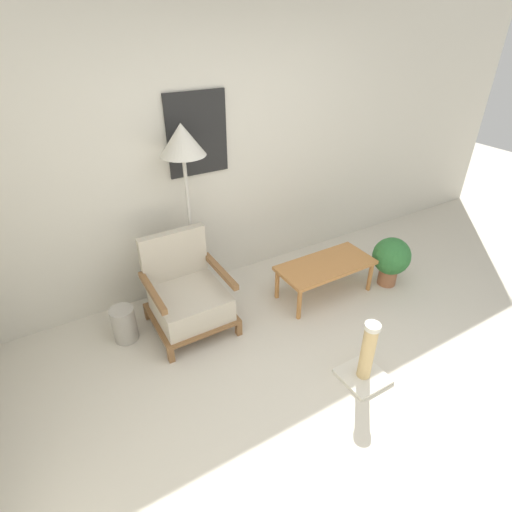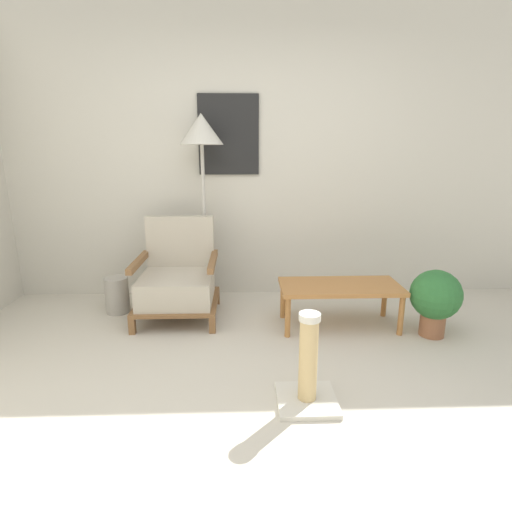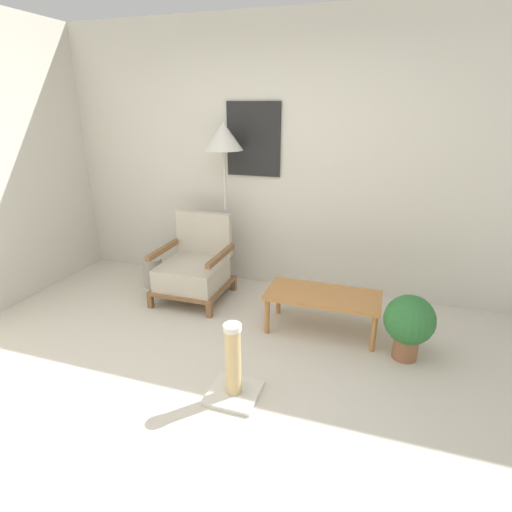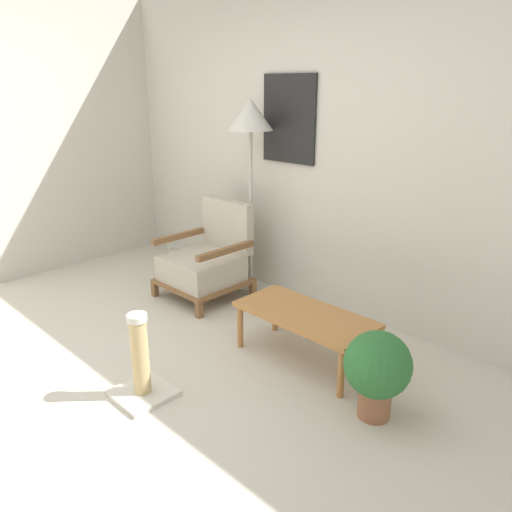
{
  "view_description": "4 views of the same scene",
  "coord_description": "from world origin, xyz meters",
  "px_view_note": "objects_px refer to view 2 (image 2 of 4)",
  "views": [
    {
      "loc": [
        -1.63,
        -1.21,
        2.48
      ],
      "look_at": [
        -0.05,
        1.48,
        0.55
      ],
      "focal_mm": 28.0,
      "sensor_mm": 36.0,
      "label": 1
    },
    {
      "loc": [
        -0.16,
        -1.76,
        1.41
      ],
      "look_at": [
        -0.05,
        1.48,
        0.55
      ],
      "focal_mm": 28.0,
      "sensor_mm": 36.0,
      "label": 2
    },
    {
      "loc": [
        1.04,
        -1.84,
        1.86
      ],
      "look_at": [
        -0.05,
        1.48,
        0.55
      ],
      "focal_mm": 28.0,
      "sensor_mm": 36.0,
      "label": 3
    },
    {
      "loc": [
        2.56,
        -1.15,
        1.82
      ],
      "look_at": [
        -0.05,
        1.48,
        0.55
      ],
      "focal_mm": 35.0,
      "sensor_mm": 36.0,
      "label": 4
    }
  ],
  "objects_px": {
    "armchair": "(178,280)",
    "vase": "(117,295)",
    "scratching_post": "(308,373)",
    "floor_lamp": "(202,138)",
    "potted_plant": "(435,298)",
    "coffee_table": "(340,290)"
  },
  "relations": [
    {
      "from": "scratching_post",
      "to": "floor_lamp",
      "type": "bearing_deg",
      "value": 113.36
    },
    {
      "from": "armchair",
      "to": "floor_lamp",
      "type": "height_order",
      "value": "floor_lamp"
    },
    {
      "from": "armchair",
      "to": "coffee_table",
      "type": "distance_m",
      "value": 1.38
    },
    {
      "from": "floor_lamp",
      "to": "coffee_table",
      "type": "height_order",
      "value": "floor_lamp"
    },
    {
      "from": "vase",
      "to": "potted_plant",
      "type": "height_order",
      "value": "potted_plant"
    },
    {
      "from": "coffee_table",
      "to": "scratching_post",
      "type": "bearing_deg",
      "value": -112.51
    },
    {
      "from": "floor_lamp",
      "to": "potted_plant",
      "type": "height_order",
      "value": "floor_lamp"
    },
    {
      "from": "floor_lamp",
      "to": "coffee_table",
      "type": "xyz_separation_m",
      "value": [
        1.14,
        -0.61,
        -1.2
      ]
    },
    {
      "from": "vase",
      "to": "coffee_table",
      "type": "bearing_deg",
      "value": -10.75
    },
    {
      "from": "vase",
      "to": "potted_plant",
      "type": "bearing_deg",
      "value": -12.25
    },
    {
      "from": "floor_lamp",
      "to": "vase",
      "type": "xyz_separation_m",
      "value": [
        -0.78,
        -0.24,
        -1.36
      ]
    },
    {
      "from": "potted_plant",
      "to": "scratching_post",
      "type": "height_order",
      "value": "scratching_post"
    },
    {
      "from": "coffee_table",
      "to": "scratching_post",
      "type": "xyz_separation_m",
      "value": [
        -0.43,
        -1.03,
        -0.13
      ]
    },
    {
      "from": "floor_lamp",
      "to": "vase",
      "type": "relative_size",
      "value": 5.35
    },
    {
      "from": "floor_lamp",
      "to": "vase",
      "type": "bearing_deg",
      "value": -162.52
    },
    {
      "from": "armchair",
      "to": "scratching_post",
      "type": "distance_m",
      "value": 1.59
    },
    {
      "from": "armchair",
      "to": "scratching_post",
      "type": "xyz_separation_m",
      "value": [
        0.92,
        -1.29,
        -0.14
      ]
    },
    {
      "from": "armchair",
      "to": "potted_plant",
      "type": "distance_m",
      "value": 2.09
    },
    {
      "from": "armchair",
      "to": "floor_lamp",
      "type": "bearing_deg",
      "value": 58.29
    },
    {
      "from": "vase",
      "to": "potted_plant",
      "type": "distance_m",
      "value": 2.67
    },
    {
      "from": "coffee_table",
      "to": "armchair",
      "type": "bearing_deg",
      "value": 169.1
    },
    {
      "from": "armchair",
      "to": "vase",
      "type": "xyz_separation_m",
      "value": [
        -0.56,
        0.1,
        -0.17
      ]
    }
  ]
}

